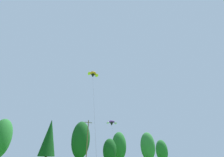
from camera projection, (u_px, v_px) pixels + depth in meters
name	position (u px, v px, depth m)	size (l,w,h in m)	color
treeline_tree_d	(0.00, 138.00, 43.53)	(5.30, 5.30, 12.95)	#472D19
treeline_tree_e	(49.00, 137.00, 48.34)	(4.66, 4.66, 13.90)	#472D19
treeline_tree_f	(81.00, 140.00, 48.60)	(5.42, 5.42, 13.40)	#472D19
treeline_tree_g	(110.00, 151.00, 50.52)	(4.19, 4.19, 8.84)	#472D19
treeline_tree_h	(119.00, 146.00, 57.29)	(5.01, 5.01, 11.89)	#472D19
treeline_tree_i	(148.00, 146.00, 57.10)	(4.98, 4.98, 11.76)	#472D19
treeline_tree_j	(162.00, 151.00, 63.77)	(4.53, 4.53, 10.10)	#472D19
utility_pole	(87.00, 143.00, 43.62)	(2.20, 0.26, 12.70)	brown
parafoil_kite_high_orange	(93.00, 74.00, 38.34)	(5.90, 16.50, 19.62)	orange
parafoil_kite_mid_purple	(112.00, 123.00, 44.27)	(8.51, 16.82, 10.74)	purple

